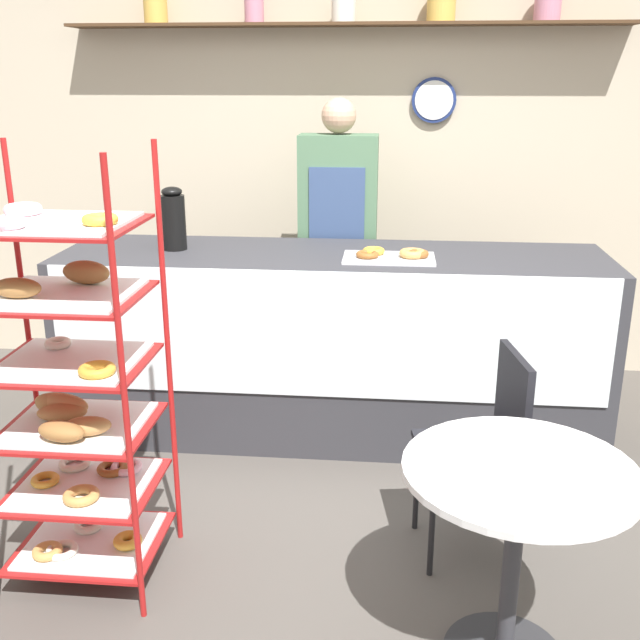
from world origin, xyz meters
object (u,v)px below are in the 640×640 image
(cafe_table, at_px, (516,517))
(cafe_chair, at_px, (488,434))
(donut_tray_counter, at_px, (393,255))
(pastry_rack, at_px, (73,394))
(coffee_carafe, at_px, (173,219))
(person_worker, at_px, (338,239))

(cafe_table, distance_m, cafe_chair, 0.63)
(cafe_table, bearing_deg, donut_tray_counter, 104.52)
(pastry_rack, height_order, coffee_carafe, pastry_rack)
(cafe_chair, relative_size, donut_tray_counter, 1.88)
(cafe_table, xyz_separation_m, donut_tray_counter, (-0.41, 1.59, 0.47))
(person_worker, relative_size, cafe_table, 2.40)
(person_worker, height_order, donut_tray_counter, person_worker)
(coffee_carafe, bearing_deg, donut_tray_counter, -5.65)
(cafe_chair, relative_size, coffee_carafe, 2.60)
(person_worker, height_order, cafe_chair, person_worker)
(person_worker, relative_size, cafe_chair, 2.05)
(person_worker, bearing_deg, cafe_chair, -65.55)
(pastry_rack, bearing_deg, cafe_table, -11.85)
(coffee_carafe, height_order, donut_tray_counter, coffee_carafe)
(pastry_rack, height_order, person_worker, person_worker)
(cafe_chair, xyz_separation_m, coffee_carafe, (-1.56, 1.08, 0.64))
(pastry_rack, relative_size, donut_tray_counter, 3.63)
(cafe_chair, bearing_deg, person_worker, -164.62)
(pastry_rack, relative_size, cafe_table, 2.26)
(pastry_rack, height_order, donut_tray_counter, pastry_rack)
(cafe_table, bearing_deg, coffee_carafe, 132.64)
(person_worker, distance_m, coffee_carafe, 1.00)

